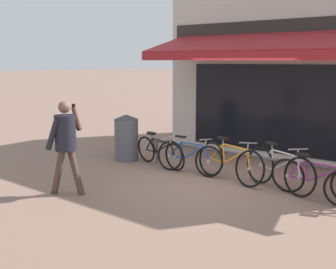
{
  "coord_description": "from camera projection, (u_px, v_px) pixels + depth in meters",
  "views": [
    {
      "loc": [
        4.51,
        -7.18,
        2.47
      ],
      "look_at": [
        -0.46,
        -0.99,
        1.05
      ],
      "focal_mm": 45.0,
      "sensor_mm": 36.0,
      "label": 1
    }
  ],
  "objects": [
    {
      "name": "ground_plane",
      "position": [
        215.0,
        180.0,
        8.72
      ],
      "size": [
        160.0,
        160.0,
        0.0
      ],
      "primitive_type": "plane",
      "color": "#846656"
    },
    {
      "name": "shop_front",
      "position": [
        320.0,
        57.0,
        11.07
      ],
      "size": [
        7.56,
        4.75,
        5.09
      ],
      "color": "beige",
      "rests_on": "ground_plane"
    },
    {
      "name": "bike_rack_rail",
      "position": [
        254.0,
        160.0,
        8.42
      ],
      "size": [
        5.23,
        0.04,
        0.57
      ],
      "color": "#47494F",
      "rests_on": "ground_plane"
    },
    {
      "name": "bicycle_black",
      "position": [
        160.0,
        152.0,
        9.8
      ],
      "size": [
        1.7,
        0.61,
        0.8
      ],
      "rotation": [
        0.1,
        0.0,
        -0.2
      ],
      "color": "black",
      "rests_on": "ground_plane"
    },
    {
      "name": "bicycle_blue",
      "position": [
        189.0,
        157.0,
        9.21
      ],
      "size": [
        1.68,
        0.52,
        0.84
      ],
      "rotation": [
        -0.13,
        0.0,
        0.07
      ],
      "color": "black",
      "rests_on": "ground_plane"
    },
    {
      "name": "bicycle_orange",
      "position": [
        230.0,
        162.0,
        8.63
      ],
      "size": [
        1.8,
        0.55,
        0.9
      ],
      "rotation": [
        -0.15,
        0.0,
        -0.22
      ],
      "color": "black",
      "rests_on": "ground_plane"
    },
    {
      "name": "bicycle_silver",
      "position": [
        279.0,
        169.0,
        8.05
      ],
      "size": [
        1.7,
        0.68,
        0.9
      ],
      "rotation": [
        -0.09,
        0.0,
        -0.33
      ],
      "color": "black",
      "rests_on": "ground_plane"
    },
    {
      "name": "bicycle_purple",
      "position": [
        317.0,
        179.0,
        7.5
      ],
      "size": [
        1.78,
        0.52,
        0.82
      ],
      "rotation": [
        0.1,
        0.0,
        -0.02
      ],
      "color": "black",
      "rests_on": "ground_plane"
    },
    {
      "name": "pedestrian_adult",
      "position": [
        66.0,
        138.0,
        7.65
      ],
      "size": [
        0.58,
        0.69,
        1.75
      ],
      "rotation": [
        0.0,
        0.0,
        0.15
      ],
      "color": "#47382D",
      "rests_on": "ground_plane"
    },
    {
      "name": "litter_bin",
      "position": [
        126.0,
        137.0,
        10.39
      ],
      "size": [
        0.59,
        0.59,
        1.14
      ],
      "color": "#515459",
      "rests_on": "ground_plane"
    }
  ]
}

